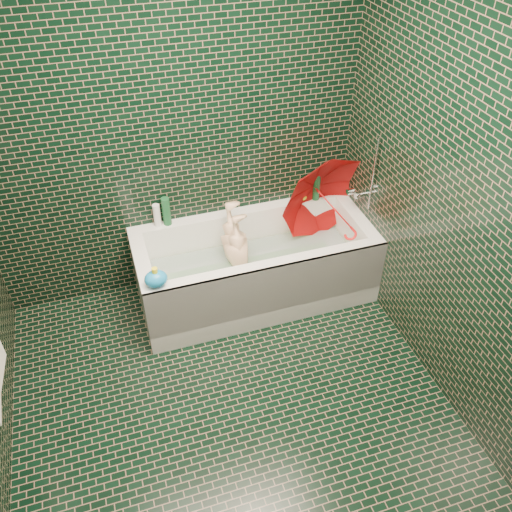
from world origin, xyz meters
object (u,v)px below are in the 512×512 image
object	(u,v)px
umbrella	(334,209)
bath_toy	(156,279)
child	(240,262)
rubber_duck	(302,196)
bathtub	(255,273)

from	to	relation	value
umbrella	bath_toy	world-z (taller)	umbrella
umbrella	child	bearing A→B (deg)	173.64
rubber_duck	bath_toy	bearing A→B (deg)	-153.46
rubber_duck	bathtub	bearing A→B (deg)	-146.04
bathtub	rubber_duck	distance (m)	0.70
bathtub	rubber_duck	xyz separation A→B (m)	(0.48, 0.33, 0.38)
bathtub	bath_toy	xyz separation A→B (m)	(-0.75, -0.29, 0.40)
bathtub	umbrella	size ratio (longest dim) A/B	2.42
child	umbrella	distance (m)	0.79
child	umbrella	xyz separation A→B (m)	(0.73, -0.00, 0.32)
child	rubber_duck	distance (m)	0.71
bathtub	child	bearing A→B (deg)	154.53
umbrella	rubber_duck	bearing A→B (deg)	110.18
bathtub	child	world-z (taller)	bathtub
bath_toy	rubber_duck	bearing A→B (deg)	49.49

